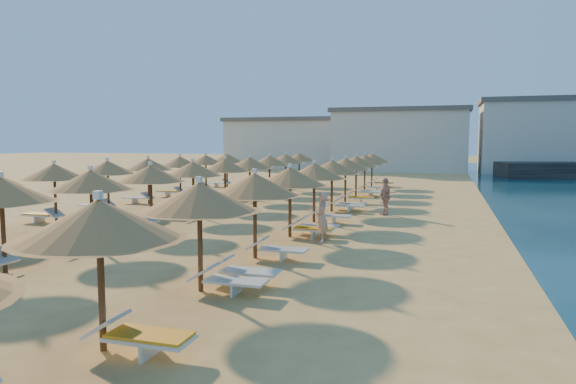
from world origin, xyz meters
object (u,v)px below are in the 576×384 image
(beachgoer_a, at_px, (322,217))
(beachgoer_c, at_px, (385,196))
(parasol_row_west, at_px, (193,170))
(parasol_row_east, at_px, (314,172))

(beachgoer_a, distance_m, beachgoer_c, 7.53)
(parasol_row_west, xyz_separation_m, beachgoer_a, (7.18, -4.28, -1.31))
(parasol_row_west, bearing_deg, beachgoer_a, -30.80)
(parasol_row_east, relative_size, beachgoer_a, 22.14)
(beachgoer_a, bearing_deg, parasol_row_east, -178.46)
(beachgoer_a, xyz_separation_m, beachgoer_c, (1.33, 7.41, 0.02))
(parasol_row_east, distance_m, beachgoer_a, 4.68)
(parasol_row_east, xyz_separation_m, beachgoer_a, (1.37, -4.28, -1.31))
(parasol_row_east, xyz_separation_m, beachgoer_c, (2.70, 3.13, -1.29))
(parasol_row_east, relative_size, parasol_row_west, 1.00)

